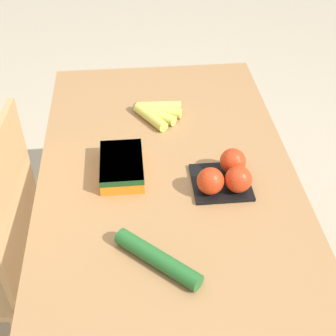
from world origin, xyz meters
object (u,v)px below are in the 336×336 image
at_px(tomato_pack, 226,175).
at_px(cucumber_near, 158,258).
at_px(carrot_bag, 122,165).
at_px(banana_bunch, 155,112).

bearing_deg(tomato_pack, cucumber_near, 140.59).
bearing_deg(cucumber_near, carrot_bag, 12.96).
bearing_deg(banana_bunch, cucumber_near, 176.41).
height_order(tomato_pack, carrot_bag, tomato_pack).
distance_m(banana_bunch, tomato_pack, 0.42).
relative_size(banana_bunch, cucumber_near, 0.82).
relative_size(banana_bunch, carrot_bag, 0.88).
xyz_separation_m(banana_bunch, tomato_pack, (-0.38, -0.18, 0.02)).
bearing_deg(banana_bunch, tomato_pack, -154.81).
relative_size(tomato_pack, cucumber_near, 0.81).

